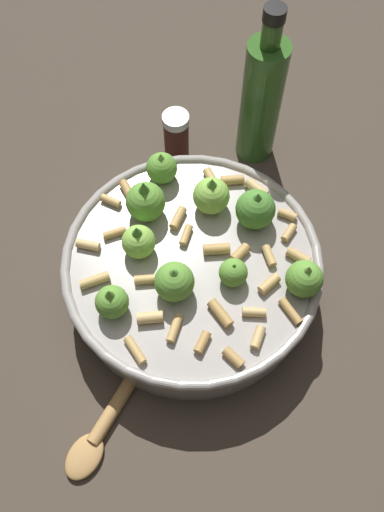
# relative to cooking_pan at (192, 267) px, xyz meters

# --- Properties ---
(ground_plane) EXTENTS (2.40, 2.40, 0.00)m
(ground_plane) POSITION_rel_cooking_pan_xyz_m (0.00, 0.00, -0.04)
(ground_plane) COLOR #42382D
(cooking_pan) EXTENTS (0.31, 0.31, 0.13)m
(cooking_pan) POSITION_rel_cooking_pan_xyz_m (0.00, 0.00, 0.00)
(cooking_pan) COLOR #9E9993
(cooking_pan) RESTS_ON ground
(pepper_shaker) EXTENTS (0.04, 0.04, 0.08)m
(pepper_shaker) POSITION_rel_cooking_pan_xyz_m (-0.11, -0.17, -0.00)
(pepper_shaker) COLOR #33140F
(pepper_shaker) RESTS_ON ground
(olive_oil_bottle) EXTENTS (0.05, 0.05, 0.24)m
(olive_oil_bottle) POSITION_rel_cooking_pan_xyz_m (-0.21, -0.11, 0.06)
(olive_oil_bottle) COLOR #336023
(olive_oil_bottle) RESTS_ON ground
(wooden_spoon) EXTENTS (0.20, 0.10, 0.02)m
(wooden_spoon) POSITION_rel_cooking_pan_xyz_m (0.17, 0.06, -0.04)
(wooden_spoon) COLOR #B2844C
(wooden_spoon) RESTS_ON ground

